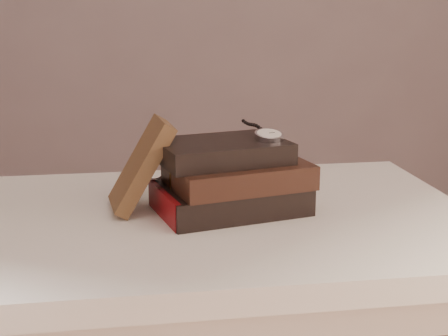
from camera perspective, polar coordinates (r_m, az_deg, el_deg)
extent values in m
cube|color=white|center=(1.09, -4.07, -5.13)|extent=(1.00, 0.60, 0.04)
cube|color=white|center=(1.11, -4.01, -8.03)|extent=(0.88, 0.49, 0.08)
cylinder|color=white|center=(1.57, 12.48, -14.08)|extent=(0.05, 0.05, 0.71)
cube|color=black|center=(1.10, 0.52, -2.63)|extent=(0.27, 0.21, 0.05)
cube|color=beige|center=(1.10, 0.66, -2.61)|extent=(0.26, 0.20, 0.04)
cube|color=gold|center=(1.09, -5.72, -2.93)|extent=(0.01, 0.01, 0.05)
cube|color=maroon|center=(1.06, -5.29, -3.30)|extent=(0.04, 0.15, 0.05)
cube|color=black|center=(1.09, 1.27, -0.53)|extent=(0.25, 0.20, 0.04)
cube|color=beige|center=(1.09, 1.41, -0.51)|extent=(0.24, 0.19, 0.03)
cube|color=gold|center=(1.07, -4.63, -0.79)|extent=(0.01, 0.01, 0.04)
cube|color=black|center=(1.08, -0.17, 1.51)|extent=(0.24, 0.19, 0.04)
cube|color=beige|center=(1.09, -0.02, 1.52)|extent=(0.23, 0.18, 0.03)
cube|color=gold|center=(1.07, -5.67, 1.29)|extent=(0.01, 0.01, 0.04)
cube|color=#442D1A|center=(1.10, -7.30, 0.25)|extent=(0.12, 0.12, 0.16)
cylinder|color=silver|center=(1.09, 4.01, 2.82)|extent=(0.06, 0.06, 0.02)
cylinder|color=white|center=(1.09, 4.01, 3.05)|extent=(0.05, 0.05, 0.01)
torus|color=silver|center=(1.09, 4.01, 3.02)|extent=(0.06, 0.06, 0.01)
cylinder|color=silver|center=(1.11, 3.36, 3.10)|extent=(0.01, 0.01, 0.01)
cube|color=black|center=(1.09, 3.88, 3.16)|extent=(0.00, 0.01, 0.00)
cube|color=black|center=(1.09, 4.25, 3.12)|extent=(0.01, 0.00, 0.00)
sphere|color=black|center=(1.12, 3.28, 3.46)|extent=(0.01, 0.01, 0.01)
sphere|color=black|center=(1.13, 3.07, 3.62)|extent=(0.01, 0.01, 0.01)
sphere|color=black|center=(1.14, 2.87, 3.75)|extent=(0.01, 0.01, 0.01)
sphere|color=black|center=(1.15, 2.67, 3.83)|extent=(0.01, 0.01, 0.01)
sphere|color=black|center=(1.16, 2.47, 3.86)|extent=(0.01, 0.01, 0.01)
sphere|color=black|center=(1.17, 2.28, 3.88)|extent=(0.01, 0.01, 0.01)
sphere|color=black|center=(1.18, 2.09, 3.93)|extent=(0.01, 0.01, 0.01)
sphere|color=black|center=(1.19, 1.91, 4.03)|extent=(0.01, 0.01, 0.01)
sphere|color=black|center=(1.20, 1.72, 4.18)|extent=(0.01, 0.01, 0.01)
torus|color=silver|center=(1.12, -6.20, 0.10)|extent=(0.05, 0.02, 0.05)
torus|color=silver|center=(1.14, -3.68, 0.34)|extent=(0.05, 0.02, 0.05)
cylinder|color=silver|center=(1.13, -4.93, 0.37)|extent=(0.01, 0.01, 0.00)
cylinder|color=silver|center=(1.17, -7.97, 0.33)|extent=(0.03, 0.11, 0.03)
cylinder|color=silver|center=(1.19, -3.49, 0.75)|extent=(0.03, 0.11, 0.03)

